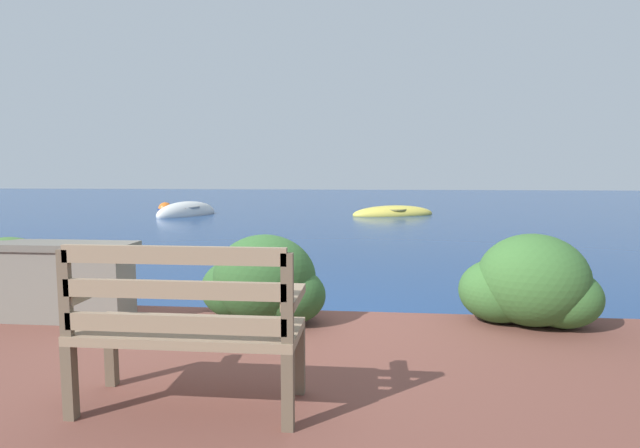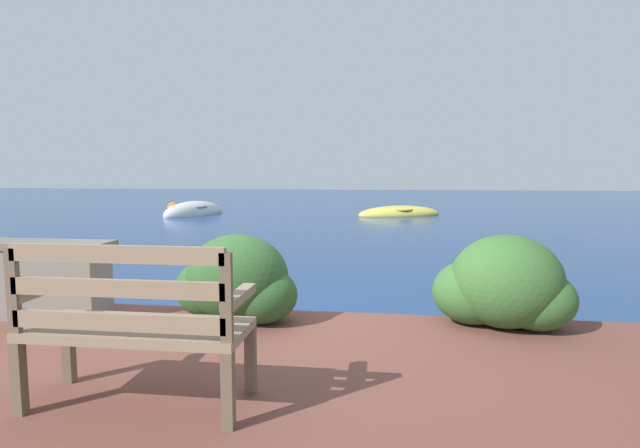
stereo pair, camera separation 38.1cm
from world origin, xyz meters
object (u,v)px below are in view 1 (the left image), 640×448
rowboat_nearest (187,213)px  rowboat_mid (393,214)px  mooring_buoy (165,209)px  park_bench (186,324)px

rowboat_nearest → rowboat_mid: rowboat_nearest is taller
rowboat_nearest → rowboat_mid: 7.30m
rowboat_nearest → rowboat_mid: (7.27, 0.73, -0.02)m
rowboat_mid → mooring_buoy: (-8.72, 0.86, 0.04)m
park_bench → rowboat_nearest: (-5.44, 14.50, -0.63)m
rowboat_nearest → rowboat_mid: size_ratio=0.89×
rowboat_nearest → mooring_buoy: size_ratio=4.81×
park_bench → mooring_buoy: bearing=117.9°
rowboat_nearest → mooring_buoy: (-1.46, 1.59, 0.02)m
park_bench → mooring_buoy: (-6.89, 16.09, -0.61)m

